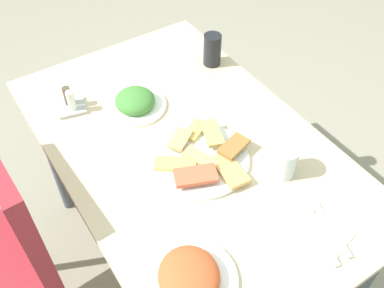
{
  "coord_description": "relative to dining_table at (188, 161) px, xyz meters",
  "views": [
    {
      "loc": [
        -0.8,
        0.51,
        1.74
      ],
      "look_at": [
        -0.03,
        0.0,
        0.76
      ],
      "focal_mm": 41.16,
      "sensor_mm": 36.0,
      "label": 1
    }
  ],
  "objects": [
    {
      "name": "ground_plane",
      "position": [
        0.0,
        0.0,
        -0.65
      ],
      "size": [
        6.0,
        6.0,
        0.0
      ],
      "primitive_type": "plane",
      "color": "gray"
    },
    {
      "name": "dining_table",
      "position": [
        0.0,
        0.0,
        0.0
      ],
      "size": [
        1.24,
        0.77,
        0.73
      ],
      "color": "beige",
      "rests_on": "ground_plane"
    },
    {
      "name": "pide_platter",
      "position": [
        -0.08,
        0.0,
        0.09
      ],
      "size": [
        0.31,
        0.31,
        0.04
      ],
      "color": "white",
      "rests_on": "dining_table"
    },
    {
      "name": "salad_plate_greens",
      "position": [
        -0.39,
        0.24,
        0.1
      ],
      "size": [
        0.24,
        0.24,
        0.06
      ],
      "color": "white",
      "rests_on": "dining_table"
    },
    {
      "name": "salad_plate_rice",
      "position": [
        0.24,
        0.05,
        0.1
      ],
      "size": [
        0.21,
        0.21,
        0.07
      ],
      "color": "white",
      "rests_on": "dining_table"
    },
    {
      "name": "soda_can",
      "position": [
        0.31,
        -0.31,
        0.14
      ],
      "size": [
        0.08,
        0.08,
        0.12
      ],
      "primitive_type": "cylinder",
      "rotation": [
        0.0,
        0.0,
        4.95
      ],
      "color": "black",
      "rests_on": "dining_table"
    },
    {
      "name": "drinking_glass",
      "position": [
        -0.25,
        -0.17,
        0.13
      ],
      "size": [
        0.08,
        0.08,
        0.1
      ],
      "primitive_type": "cylinder",
      "color": "silver",
      "rests_on": "dining_table"
    },
    {
      "name": "paper_napkin",
      "position": [
        -0.47,
        -0.13,
        0.08
      ],
      "size": [
        0.13,
        0.13,
        0.0
      ],
      "primitive_type": "cube",
      "rotation": [
        0.0,
        0.0,
        0.23
      ],
      "color": "white",
      "rests_on": "dining_table"
    },
    {
      "name": "fork",
      "position": [
        -0.47,
        -0.15,
        0.09
      ],
      "size": [
        0.17,
        0.06,
        0.0
      ],
      "primitive_type": "cube",
      "rotation": [
        0.0,
        0.0,
        -0.26
      ],
      "color": "silver",
      "rests_on": "paper_napkin"
    },
    {
      "name": "spoon",
      "position": [
        -0.47,
        -0.12,
        0.09
      ],
      "size": [
        0.17,
        0.08,
        0.0
      ],
      "primitive_type": "cube",
      "rotation": [
        0.0,
        0.0,
        -0.35
      ],
      "color": "silver",
      "rests_on": "paper_napkin"
    },
    {
      "name": "condiment_caddy",
      "position": [
        0.36,
        0.24,
        0.11
      ],
      "size": [
        0.11,
        0.11,
        0.08
      ],
      "color": "#B2B2B7",
      "rests_on": "dining_table"
    }
  ]
}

